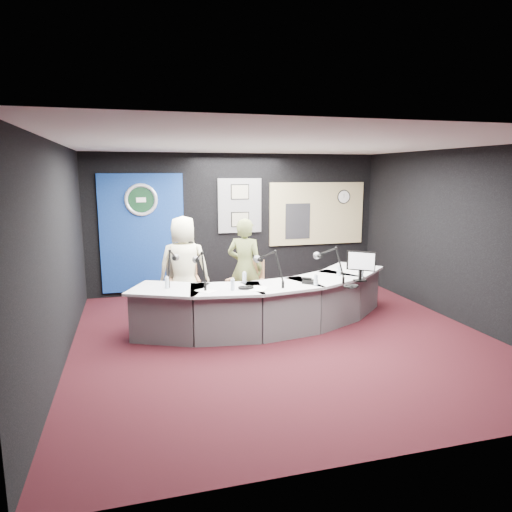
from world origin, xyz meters
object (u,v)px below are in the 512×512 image
object	(u,v)px
armchair_left	(185,288)
person_woman	(245,268)
broadcast_desk	(269,303)
person_man	(184,267)
armchair_right	(245,286)

from	to	relation	value
armchair_left	person_woman	distance (m)	1.09
broadcast_desk	armchair_left	size ratio (longest dim) A/B	4.65
broadcast_desk	armchair_left	distance (m)	1.53
armchair_left	person_woman	bearing A→B (deg)	-14.96
broadcast_desk	person_man	distance (m)	1.60
armchair_right	person_woman	xyz separation A→B (m)	(0.00, 0.00, 0.31)
armchair_right	person_man	distance (m)	1.08
armchair_right	broadcast_desk	bearing A→B (deg)	-21.20
person_woman	armchair_right	bearing A→B (deg)	-0.00
armchair_left	person_man	world-z (taller)	person_man
armchair_right	person_man	bearing A→B (deg)	-149.35
broadcast_desk	armchair_left	world-z (taller)	armchair_left
broadcast_desk	person_woman	world-z (taller)	person_woman
broadcast_desk	person_man	bearing A→B (deg)	143.80
armchair_right	person_woman	size ratio (longest dim) A/B	0.63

